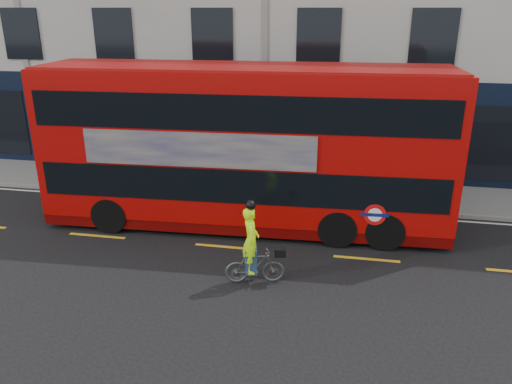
# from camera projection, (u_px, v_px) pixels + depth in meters

# --- Properties ---
(ground) EXTENTS (120.00, 120.00, 0.00)m
(ground) POSITION_uv_depth(u_px,v_px,m) (212.00, 272.00, 13.03)
(ground) COLOR black
(ground) RESTS_ON ground
(pavement) EXTENTS (60.00, 3.00, 0.12)m
(pavement) POSITION_uv_depth(u_px,v_px,m) (257.00, 187.00, 19.00)
(pavement) COLOR slate
(pavement) RESTS_ON ground
(kerb) EXTENTS (60.00, 0.12, 0.13)m
(kerb) POSITION_uv_depth(u_px,v_px,m) (249.00, 201.00, 17.62)
(kerb) COLOR gray
(kerb) RESTS_ON ground
(road_edge_line) EXTENTS (58.00, 0.10, 0.01)m
(road_edge_line) POSITION_uv_depth(u_px,v_px,m) (248.00, 206.00, 17.36)
(road_edge_line) COLOR silver
(road_edge_line) RESTS_ON ground
(lane_dashes) EXTENTS (58.00, 0.12, 0.01)m
(lane_dashes) POSITION_uv_depth(u_px,v_px,m) (225.00, 247.00, 14.41)
(lane_dashes) COLOR #F1AE1C
(lane_dashes) RESTS_ON ground
(bus) EXTENTS (12.36, 3.30, 4.94)m
(bus) POSITION_uv_depth(u_px,v_px,m) (246.00, 147.00, 15.14)
(bus) COLOR #A80806
(bus) RESTS_ON ground
(cyclist) EXTENTS (1.55, 0.75, 2.21)m
(cyclist) POSITION_uv_depth(u_px,v_px,m) (253.00, 255.00, 12.30)
(cyclist) COLOR #4D5153
(cyclist) RESTS_ON ground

